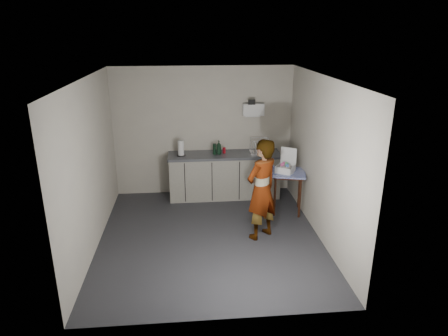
{
  "coord_description": "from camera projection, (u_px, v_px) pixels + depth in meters",
  "views": [
    {
      "loc": [
        -0.31,
        -5.87,
        3.27
      ],
      "look_at": [
        0.28,
        0.45,
        1.05
      ],
      "focal_mm": 32.0,
      "sensor_mm": 36.0,
      "label": 1
    }
  ],
  "objects": [
    {
      "name": "side_table",
      "position": [
        288.0,
        177.0,
        7.34
      ],
      "size": [
        0.74,
        0.74,
        0.79
      ],
      "rotation": [
        0.0,
        0.0,
        -0.24
      ],
      "color": "#3C1A0D",
      "rests_on": "ground"
    },
    {
      "name": "dish_rack",
      "position": [
        260.0,
        150.0,
        8.01
      ],
      "size": [
        0.41,
        0.31,
        0.29
      ],
      "color": "white",
      "rests_on": "kitchen_counter"
    },
    {
      "name": "standing_man",
      "position": [
        262.0,
        190.0,
        6.38
      ],
      "size": [
        0.73,
        0.69,
        1.67
      ],
      "primitive_type": "imported",
      "rotation": [
        0.0,
        0.0,
        3.77
      ],
      "color": "#B2A593",
      "rests_on": "ground"
    },
    {
      "name": "wall_right",
      "position": [
        321.0,
        159.0,
        6.35
      ],
      "size": [
        0.02,
        4.0,
        2.6
      ],
      "primitive_type": "cube",
      "color": "beige",
      "rests_on": "ground"
    },
    {
      "name": "ground",
      "position": [
        210.0,
        237.0,
        6.63
      ],
      "size": [
        4.0,
        4.0,
        0.0
      ],
      "primitive_type": "plane",
      "color": "#29292E",
      "rests_on": "ground"
    },
    {
      "name": "wall_back",
      "position": [
        203.0,
        132.0,
        8.07
      ],
      "size": [
        3.6,
        0.02,
        2.6
      ],
      "primitive_type": "cube",
      "color": "beige",
      "rests_on": "ground"
    },
    {
      "name": "wall_left",
      "position": [
        91.0,
        166.0,
        6.04
      ],
      "size": [
        0.02,
        4.0,
        2.6
      ],
      "primitive_type": "cube",
      "color": "beige",
      "rests_on": "ground"
    },
    {
      "name": "bakery_box",
      "position": [
        286.0,
        167.0,
        7.28
      ],
      "size": [
        0.42,
        0.42,
        0.42
      ],
      "rotation": [
        0.0,
        0.0,
        -0.57
      ],
      "color": "white",
      "rests_on": "side_table"
    },
    {
      "name": "paper_towel",
      "position": [
        181.0,
        149.0,
        7.79
      ],
      "size": [
        0.17,
        0.17,
        0.31
      ],
      "color": "black",
      "rests_on": "kitchen_counter"
    },
    {
      "name": "ceiling",
      "position": [
        208.0,
        78.0,
        5.77
      ],
      "size": [
        3.6,
        4.0,
        0.01
      ],
      "primitive_type": "cube",
      "color": "white",
      "rests_on": "wall_back"
    },
    {
      "name": "wall_shelf",
      "position": [
        253.0,
        110.0,
        7.94
      ],
      "size": [
        0.42,
        0.18,
        0.37
      ],
      "color": "white",
      "rests_on": "ground"
    },
    {
      "name": "dark_bottle",
      "position": [
        214.0,
        149.0,
        7.89
      ],
      "size": [
        0.06,
        0.06,
        0.22
      ],
      "primitive_type": "cylinder",
      "color": "black",
      "rests_on": "kitchen_counter"
    },
    {
      "name": "kitchen_counter",
      "position": [
        224.0,
        176.0,
        8.12
      ],
      "size": [
        2.24,
        0.62,
        0.91
      ],
      "color": "black",
      "rests_on": "ground"
    },
    {
      "name": "soap_bottle",
      "position": [
        219.0,
        147.0,
        7.89
      ],
      "size": [
        0.12,
        0.12,
        0.27
      ],
      "primitive_type": "imported",
      "rotation": [
        0.0,
        0.0,
        0.19
      ],
      "color": "black",
      "rests_on": "kitchen_counter"
    },
    {
      "name": "soda_can",
      "position": [
        224.0,
        150.0,
        7.98
      ],
      "size": [
        0.06,
        0.06,
        0.11
      ],
      "primitive_type": "cylinder",
      "color": "red",
      "rests_on": "kitchen_counter"
    }
  ]
}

